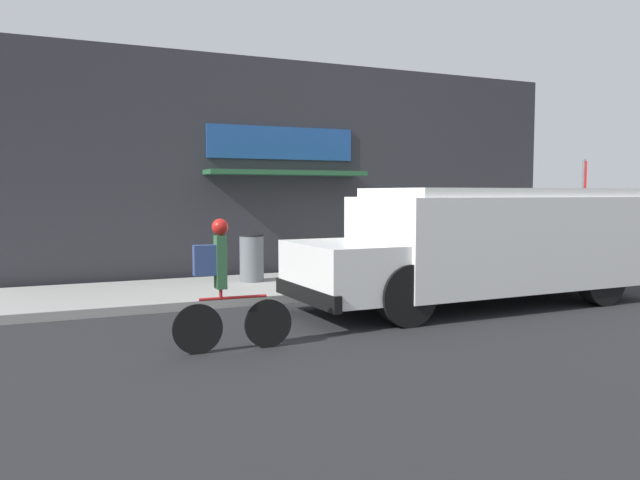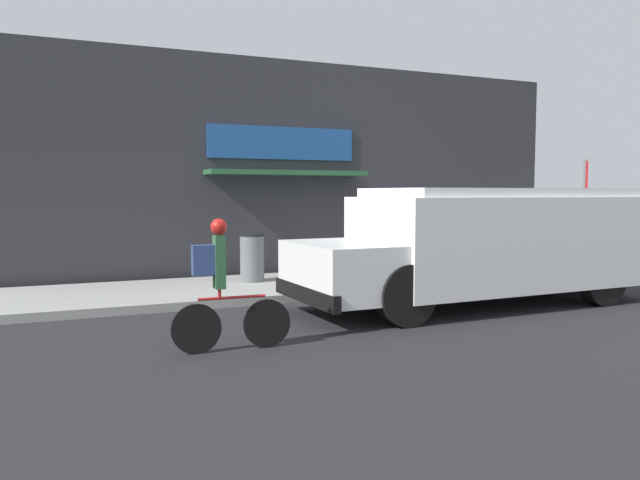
{
  "view_description": "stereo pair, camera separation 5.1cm",
  "coord_description": "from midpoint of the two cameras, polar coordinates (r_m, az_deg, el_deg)",
  "views": [
    {
      "loc": [
        -5.69,
        -10.0,
        1.91
      ],
      "look_at": [
        -1.3,
        -0.2,
        1.1
      ],
      "focal_mm": 35.0,
      "sensor_mm": 36.0,
      "label": 1
    },
    {
      "loc": [
        -5.64,
        -10.02,
        1.91
      ],
      "look_at": [
        -1.3,
        -0.2,
        1.1
      ],
      "focal_mm": 35.0,
      "sensor_mm": 36.0,
      "label": 2
    }
  ],
  "objects": [
    {
      "name": "storefront",
      "position": [
        14.38,
        -1.02,
        6.42
      ],
      "size": [
        13.06,
        0.89,
        4.87
      ],
      "color": "#2D2D33",
      "rests_on": "ground_plane"
    },
    {
      "name": "stop_sign_post",
      "position": [
        15.24,
        22.89,
        3.67
      ],
      "size": [
        0.45,
        0.45,
        2.51
      ],
      "color": "slate",
      "rests_on": "sidewalk"
    },
    {
      "name": "ground_plane",
      "position": [
        11.66,
        5.33,
        -5.13
      ],
      "size": [
        70.0,
        70.0,
        0.0
      ],
      "primitive_type": "plane",
      "color": "#232326"
    },
    {
      "name": "sidewalk",
      "position": [
        12.93,
        2.14,
        -3.86
      ],
      "size": [
        28.0,
        2.93,
        0.15
      ],
      "color": "#999993",
      "rests_on": "ground_plane"
    },
    {
      "name": "trash_bin",
      "position": [
        12.52,
        -6.38,
        -1.62
      ],
      "size": [
        0.49,
        0.49,
        0.95
      ],
      "color": "slate",
      "rests_on": "sidewalk"
    },
    {
      "name": "cyclist",
      "position": [
        7.58,
        -9.03,
        -4.22
      ],
      "size": [
        1.47,
        0.21,
        1.61
      ],
      "rotation": [
        0.0,
        0.0,
        -0.05
      ],
      "color": "black",
      "rests_on": "ground_plane"
    },
    {
      "name": "school_bus",
      "position": [
        11.03,
        14.98,
        -0.19
      ],
      "size": [
        6.43,
        2.66,
        1.99
      ],
      "rotation": [
        0.0,
        0.0,
        0.02
      ],
      "color": "white",
      "rests_on": "ground_plane"
    }
  ]
}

